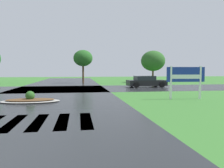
# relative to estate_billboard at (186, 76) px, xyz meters

# --- Properties ---
(asphalt_roadway) EXTENTS (9.53, 80.00, 0.01)m
(asphalt_roadway) POSITION_rel_estate_billboard_xyz_m (-9.16, 0.22, -1.53)
(asphalt_roadway) COLOR #232628
(asphalt_roadway) RESTS_ON ground
(asphalt_cross_road) EXTENTS (90.00, 8.58, 0.01)m
(asphalt_cross_road) POSITION_rel_estate_billboard_xyz_m (-9.16, 9.51, -1.53)
(asphalt_cross_road) COLOR #232628
(asphalt_cross_road) RESTS_ON ground
(crosswalk_stripes) EXTENTS (4.95, 2.94, 0.01)m
(crosswalk_stripes) POSITION_rel_estate_billboard_xyz_m (-9.16, -5.46, -1.53)
(crosswalk_stripes) COLOR white
(crosswalk_stripes) RESTS_ON ground
(estate_billboard) EXTENTS (2.63, 0.27, 2.22)m
(estate_billboard) POSITION_rel_estate_billboard_xyz_m (0.00, 0.00, 0.00)
(estate_billboard) COLOR white
(estate_billboard) RESTS_ON ground
(median_island) EXTENTS (3.54, 1.78, 0.68)m
(median_island) POSITION_rel_estate_billboard_xyz_m (-10.13, 0.04, -1.40)
(median_island) COLOR #9E9B93
(median_island) RESTS_ON ground
(car_dark_suv) EXTENTS (4.49, 2.27, 1.28)m
(car_dark_suv) POSITION_rel_estate_billboard_xyz_m (0.53, 10.59, -0.92)
(car_dark_suv) COLOR black
(car_dark_suv) RESTS_ON ground
(background_treeline) EXTENTS (39.21, 4.67, 5.63)m
(background_treeline) POSITION_rel_estate_billboard_xyz_m (-16.53, 19.98, 2.11)
(background_treeline) COLOR #4C3823
(background_treeline) RESTS_ON ground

